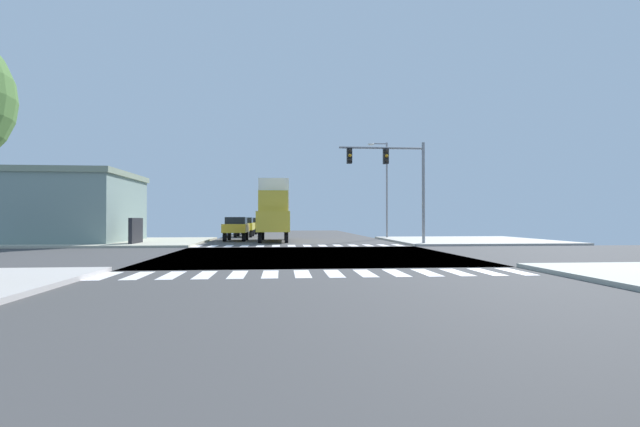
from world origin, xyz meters
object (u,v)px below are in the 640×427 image
Objects in this scene: bank_building at (47,207)px; sedan_farside_1 at (244,225)px; street_lamp at (384,182)px; sedan_crossing_2 at (236,227)px; traffic_signal_mast at (392,169)px; box_truck_leading_1 at (274,208)px; sedan_queued_3 at (250,224)px.

bank_building is 3.07× the size of sedan_farside_1.
street_lamp is 26.24m from bank_building.
sedan_crossing_2 is (-12.55, -2.19, -3.89)m from street_lamp.
bank_building is 16.67m from sedan_farside_1.
street_lamp is 13.32m from sedan_crossing_2.
bank_building is 13.47m from sedan_crossing_2.
street_lamp is 0.64× the size of bank_building.
traffic_signal_mast is 24.57m from bank_building.
box_truck_leading_1 is at bearing -162.55° from street_lamp.
traffic_signal_mast is at bearing 141.04° from box_truck_leading_1.
street_lamp reaches higher than sedan_farside_1.
traffic_signal_mast is 9.49m from street_lamp.
sedan_farside_1 is at bearing -70.51° from box_truck_leading_1.
bank_building is 22.40m from sedan_queued_3.
sedan_crossing_2 is at bearing -15.16° from box_truck_leading_1.
bank_building is at bearing 37.58° from sedan_farside_1.
traffic_signal_mast is 0.52× the size of bank_building.
street_lamp is at bearing -170.11° from sedan_crossing_2.
sedan_farside_1 is 1.00× the size of sedan_crossing_2.
street_lamp reaches higher than bank_building.
sedan_farside_1 is at bearing -90.00° from sedan_crossing_2.
street_lamp is at bearing -162.55° from box_truck_leading_1.
box_truck_leading_1 is (3.00, -0.81, 1.45)m from sedan_crossing_2.
bank_building is 3.07× the size of sedan_crossing_2.
traffic_signal_mast reaches higher than sedan_farside_1.
box_truck_leading_1 is (16.16, 1.65, 0.01)m from bank_building.
bank_building is 1.83× the size of box_truck_leading_1.
sedan_farside_1 is 1.00× the size of sedan_queued_3.
box_truck_leading_1 is at bearing 141.04° from traffic_signal_mast.
street_lamp is 10.30m from box_truck_leading_1.
sedan_queued_3 is at bearing -90.00° from sedan_crossing_2.
sedan_queued_3 is (-12.55, 13.42, -3.89)m from street_lamp.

